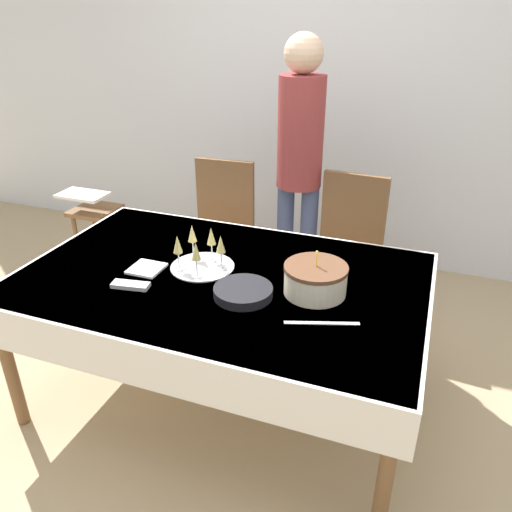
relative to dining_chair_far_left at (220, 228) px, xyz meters
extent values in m
plane|color=tan|center=(0.42, -0.92, -0.53)|extent=(12.00, 12.00, 0.00)
cube|color=silver|center=(0.42, 0.98, 0.82)|extent=(8.00, 0.05, 2.70)
cube|color=silver|center=(0.42, -0.92, 0.18)|extent=(1.85, 1.17, 0.03)
cube|color=silver|center=(0.42, -0.92, 0.09)|extent=(1.88, 1.20, 0.21)
cylinder|color=brown|center=(-0.44, -1.44, -0.18)|extent=(0.06, 0.06, 0.70)
cylinder|color=brown|center=(1.29, -1.44, -0.18)|extent=(0.06, 0.06, 0.70)
cylinder|color=brown|center=(-0.44, -0.39, -0.18)|extent=(0.06, 0.06, 0.70)
cylinder|color=brown|center=(1.29, -0.39, -0.18)|extent=(0.06, 0.06, 0.70)
cube|color=brown|center=(0.00, -0.08, -0.09)|extent=(0.44, 0.44, 0.04)
cube|color=brown|center=(-0.01, 0.11, 0.18)|extent=(0.40, 0.06, 0.50)
cylinder|color=brown|center=(0.19, -0.25, -0.32)|extent=(0.04, 0.04, 0.42)
cylinder|color=brown|center=(-0.17, -0.27, -0.32)|extent=(0.04, 0.04, 0.42)
cylinder|color=brown|center=(0.17, 0.11, -0.32)|extent=(0.04, 0.04, 0.42)
cylinder|color=brown|center=(-0.18, 0.09, -0.32)|extent=(0.04, 0.04, 0.42)
cube|color=brown|center=(0.84, -0.08, -0.09)|extent=(0.45, 0.45, 0.04)
cube|color=brown|center=(0.85, 0.11, 0.18)|extent=(0.40, 0.07, 0.50)
cylinder|color=brown|center=(1.00, -0.28, -0.32)|extent=(0.04, 0.04, 0.42)
cylinder|color=brown|center=(0.64, -0.25, -0.32)|extent=(0.04, 0.04, 0.42)
cylinder|color=brown|center=(1.03, 0.08, -0.32)|extent=(0.04, 0.04, 0.42)
cylinder|color=brown|center=(0.67, 0.11, -0.32)|extent=(0.04, 0.04, 0.42)
cylinder|color=beige|center=(0.87, -0.91, 0.25)|extent=(0.27, 0.27, 0.11)
cylinder|color=brown|center=(0.87, -0.91, 0.32)|extent=(0.28, 0.28, 0.02)
cylinder|color=yellow|center=(0.87, -0.91, 0.36)|extent=(0.01, 0.01, 0.06)
sphere|color=#F9CC4C|center=(0.87, -0.91, 0.39)|extent=(0.01, 0.01, 0.01)
cylinder|color=silver|center=(0.30, -0.87, 0.20)|extent=(0.31, 0.31, 0.01)
cylinder|color=silver|center=(0.40, -0.87, 0.20)|extent=(0.05, 0.05, 0.00)
cylinder|color=silver|center=(0.40, -0.87, 0.25)|extent=(0.01, 0.01, 0.08)
cone|color=#E0CC72|center=(0.40, -0.87, 0.33)|extent=(0.04, 0.04, 0.08)
cylinder|color=silver|center=(0.32, -0.80, 0.20)|extent=(0.05, 0.05, 0.00)
cylinder|color=silver|center=(0.32, -0.80, 0.25)|extent=(0.01, 0.01, 0.08)
cone|color=#E0CC72|center=(0.32, -0.80, 0.33)|extent=(0.04, 0.04, 0.08)
cylinder|color=silver|center=(0.22, -0.80, 0.20)|extent=(0.05, 0.05, 0.00)
cylinder|color=silver|center=(0.22, -0.80, 0.25)|extent=(0.01, 0.01, 0.08)
cone|color=#E0CC72|center=(0.22, -0.80, 0.33)|extent=(0.04, 0.04, 0.08)
cylinder|color=silver|center=(0.21, -0.94, 0.20)|extent=(0.05, 0.05, 0.00)
cylinder|color=silver|center=(0.21, -0.94, 0.25)|extent=(0.01, 0.01, 0.08)
cone|color=#E0CC72|center=(0.21, -0.94, 0.33)|extent=(0.04, 0.04, 0.08)
cylinder|color=silver|center=(0.33, -0.97, 0.20)|extent=(0.05, 0.05, 0.00)
cylinder|color=silver|center=(0.33, -0.97, 0.25)|extent=(0.01, 0.01, 0.08)
cone|color=#E0CC72|center=(0.33, -0.97, 0.33)|extent=(0.04, 0.04, 0.08)
cylinder|color=black|center=(0.59, -1.05, 0.20)|extent=(0.26, 0.26, 0.01)
cylinder|color=black|center=(0.59, -1.05, 0.21)|extent=(0.26, 0.26, 0.01)
cylinder|color=black|center=(0.59, -1.05, 0.21)|extent=(0.26, 0.26, 0.01)
cylinder|color=black|center=(0.59, -1.05, 0.22)|extent=(0.26, 0.26, 0.01)
cylinder|color=black|center=(0.59, -1.05, 0.23)|extent=(0.26, 0.26, 0.01)
cylinder|color=black|center=(0.59, -1.05, 0.23)|extent=(0.26, 0.26, 0.01)
cube|color=silver|center=(0.96, -1.14, 0.20)|extent=(0.29, 0.11, 0.00)
cube|color=silver|center=(0.08, -1.16, 0.20)|extent=(0.18, 0.09, 0.02)
cube|color=white|center=(0.06, -0.99, 0.20)|extent=(0.15, 0.15, 0.01)
cylinder|color=#3F4C72|center=(0.41, 0.14, -0.11)|extent=(0.11, 0.11, 0.84)
cylinder|color=#3F4C72|center=(0.57, 0.14, -0.11)|extent=(0.11, 0.11, 0.84)
cylinder|color=maroon|center=(0.49, 0.14, 0.64)|extent=(0.28, 0.28, 0.66)
sphere|color=#D8B293|center=(0.49, 0.14, 1.08)|extent=(0.23, 0.23, 0.23)
cube|color=brown|center=(-0.95, -0.06, 0.02)|extent=(0.30, 0.30, 0.03)
cube|color=silver|center=(-0.95, -0.16, 0.17)|extent=(0.33, 0.20, 0.02)
cylinder|color=brown|center=(-1.06, -0.17, -0.26)|extent=(0.03, 0.03, 0.54)
cylinder|color=brown|center=(-0.84, -0.17, -0.26)|extent=(0.03, 0.03, 0.54)
cylinder|color=brown|center=(-1.06, 0.05, -0.26)|extent=(0.03, 0.03, 0.54)
cylinder|color=brown|center=(-0.84, 0.05, -0.26)|extent=(0.03, 0.03, 0.54)
camera|label=1|loc=(1.28, -2.77, 1.32)|focal=35.00mm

